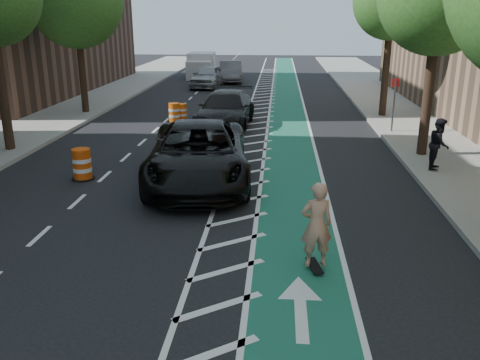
# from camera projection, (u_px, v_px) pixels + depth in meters

# --- Properties ---
(ground) EXTENTS (120.00, 120.00, 0.00)m
(ground) POSITION_uv_depth(u_px,v_px,m) (170.00, 240.00, 12.07)
(ground) COLOR black
(ground) RESTS_ON ground
(bike_lane) EXTENTS (2.00, 90.00, 0.01)m
(bike_lane) POSITION_uv_depth(u_px,v_px,m) (289.00, 143.00, 21.33)
(bike_lane) COLOR #195940
(bike_lane) RESTS_ON ground
(buffer_strip) EXTENTS (1.40, 90.00, 0.01)m
(buffer_strip) POSITION_uv_depth(u_px,v_px,m) (254.00, 142.00, 21.44)
(buffer_strip) COLOR silver
(buffer_strip) RESTS_ON ground
(sidewalk_right) EXTENTS (5.00, 90.00, 0.15)m
(sidewalk_right) POSITION_uv_depth(u_px,v_px,m) (448.00, 144.00, 20.83)
(sidewalk_right) COLOR gray
(sidewalk_right) RESTS_ON ground
(sidewalk_left) EXTENTS (5.00, 90.00, 0.15)m
(sidewalk_left) POSITION_uv_depth(u_px,v_px,m) (3.00, 136.00, 22.22)
(sidewalk_left) COLOR gray
(sidewalk_left) RESTS_ON ground
(curb_right) EXTENTS (0.12, 90.00, 0.16)m
(curb_right) POSITION_uv_depth(u_px,v_px,m) (388.00, 143.00, 21.01)
(curb_right) COLOR gray
(curb_right) RESTS_ON ground
(curb_left) EXTENTS (0.12, 90.00, 0.16)m
(curb_left) POSITION_uv_depth(u_px,v_px,m) (58.00, 137.00, 22.04)
(curb_left) COLOR gray
(curb_left) RESTS_ON ground
(tree_r_d) EXTENTS (4.20, 4.20, 7.90)m
(tree_r_d) POSITION_uv_depth(u_px,v_px,m) (391.00, 1.00, 24.88)
(tree_r_d) COLOR #382619
(tree_r_d) RESTS_ON ground
(tree_l_d) EXTENTS (4.20, 4.20, 7.90)m
(tree_l_d) POSITION_uv_depth(u_px,v_px,m) (78.00, 2.00, 26.04)
(tree_l_d) COLOR #382619
(tree_l_d) RESTS_ON ground
(sign_post) EXTENTS (0.35, 0.08, 2.47)m
(sign_post) POSITION_uv_depth(u_px,v_px,m) (394.00, 104.00, 22.48)
(sign_post) COLOR #4C4C4C
(sign_post) RESTS_ON ground
(skateboard) EXTENTS (0.35, 0.76, 0.10)m
(skateboard) POSITION_uv_depth(u_px,v_px,m) (314.00, 266.00, 10.67)
(skateboard) COLOR black
(skateboard) RESTS_ON ground
(skateboarder) EXTENTS (0.74, 0.57, 1.83)m
(skateboarder) POSITION_uv_depth(u_px,v_px,m) (316.00, 225.00, 10.39)
(skateboarder) COLOR tan
(skateboarder) RESTS_ON skateboard
(suv_near) EXTENTS (3.82, 7.00, 1.86)m
(suv_near) POSITION_uv_depth(u_px,v_px,m) (198.00, 153.00, 16.10)
(suv_near) COLOR black
(suv_near) RESTS_ON ground
(suv_far) EXTENTS (2.64, 5.89, 1.68)m
(suv_far) POSITION_uv_depth(u_px,v_px,m) (226.00, 110.00, 24.05)
(suv_far) COLOR black
(suv_far) RESTS_ON ground
(car_silver) EXTENTS (2.34, 4.95, 1.64)m
(car_silver) POSITION_uv_depth(u_px,v_px,m) (208.00, 76.00, 37.68)
(car_silver) COLOR #97989C
(car_silver) RESTS_ON ground
(car_grey) EXTENTS (2.27, 5.15, 1.65)m
(car_grey) POSITION_uv_depth(u_px,v_px,m) (231.00, 71.00, 40.84)
(car_grey) COLOR #59595E
(car_grey) RESTS_ON ground
(pedestrian) EXTENTS (0.91, 1.02, 1.73)m
(pedestrian) POSITION_uv_depth(u_px,v_px,m) (439.00, 144.00, 16.95)
(pedestrian) COLOR black
(pedestrian) RESTS_ON sidewalk_right
(box_truck) EXTENTS (2.40, 4.98, 2.03)m
(box_truck) POSITION_uv_depth(u_px,v_px,m) (201.00, 66.00, 43.74)
(box_truck) COLOR silver
(box_truck) RESTS_ON ground
(barrel_a) EXTENTS (0.75, 0.75, 1.02)m
(barrel_a) POSITION_uv_depth(u_px,v_px,m) (82.00, 165.00, 16.44)
(barrel_a) COLOR #DC480B
(barrel_a) RESTS_ON ground
(barrel_b) EXTENTS (0.70, 0.70, 0.96)m
(barrel_b) POSITION_uv_depth(u_px,v_px,m) (174.00, 113.00, 25.40)
(barrel_b) COLOR #FF620D
(barrel_b) RESTS_ON ground
(barrel_c) EXTENTS (0.61, 0.61, 0.84)m
(barrel_c) POSITION_uv_depth(u_px,v_px,m) (182.00, 112.00, 25.87)
(barrel_c) COLOR #FB600D
(barrel_c) RESTS_ON ground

